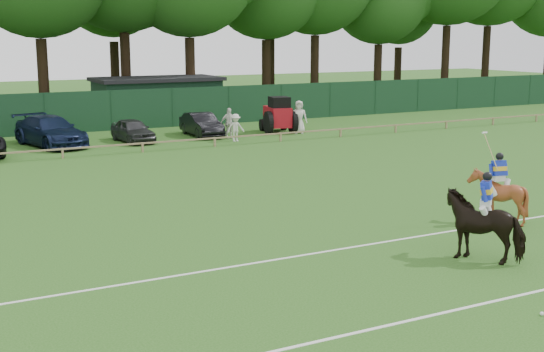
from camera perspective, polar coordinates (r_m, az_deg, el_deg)
ground at (r=20.99m, az=2.65°, el=-5.27°), size 160.00×160.00×0.00m
horse_dark at (r=20.14m, az=16.33°, el=-3.72°), size 2.11×2.32×1.83m
horse_chestnut at (r=24.12m, az=17.25°, el=-1.52°), size 1.70×1.82×1.70m
sedan_navy at (r=40.66m, az=-17.00°, el=3.38°), size 3.51×5.90×1.60m
hatch_grey at (r=41.16m, az=-10.86°, el=3.54°), size 1.79×3.89×1.29m
estate_black at (r=42.95m, az=-5.54°, el=4.04°), size 1.60×4.17×1.36m
spectator_left at (r=40.63m, az=-2.87°, el=3.80°), size 1.03×0.64×1.54m
spectator_mid at (r=41.91m, az=-3.41°, el=4.17°), size 1.04×0.46×1.75m
spectator_right at (r=43.94m, az=2.13°, el=4.65°), size 1.13×0.94×1.97m
rider_dark at (r=19.95m, az=16.49°, el=-1.52°), size 0.82×0.69×1.41m
rider_chestnut at (r=23.96m, az=17.36°, el=0.25°), size 0.93×0.69×2.05m
polo_ball at (r=16.78m, az=20.41°, el=-10.09°), size 0.09×0.09×0.09m
pitch_lines at (r=18.21m, az=8.31°, el=-7.94°), size 60.00×5.10×0.01m
pitch_rail at (r=37.19m, az=-11.60°, el=2.41°), size 62.10×0.10×0.50m
perimeter_fence at (r=45.74m, az=-14.87°, el=4.87°), size 92.08×0.08×2.50m
utility_shed at (r=50.23m, az=-8.98°, el=5.96°), size 8.40×4.40×3.04m
tree_row at (r=54.07m, az=-14.70°, el=4.45°), size 96.00×12.00×21.00m
tractor at (r=44.26m, az=0.49°, el=4.76°), size 2.19×2.88×2.19m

